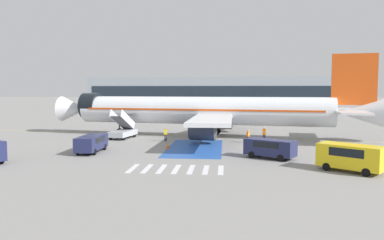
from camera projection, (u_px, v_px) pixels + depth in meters
name	position (u px, v px, depth m)	size (l,w,h in m)	color
ground_plane	(215.00, 138.00, 50.52)	(600.00, 600.00, 0.00)	gray
apron_leadline_yellow	(201.00, 137.00, 51.62)	(0.20, 78.92, 0.01)	gold
apron_stand_patch_blue	(195.00, 148.00, 41.39)	(5.96, 13.26, 0.01)	#2856A8
apron_walkway_bar_0	(133.00, 168.00, 30.59)	(0.44, 3.60, 0.01)	silver
apron_walkway_bar_1	(147.00, 169.00, 30.49)	(0.44, 3.60, 0.01)	silver
apron_walkway_bar_2	(162.00, 169.00, 30.38)	(0.44, 3.60, 0.01)	silver
apron_walkway_bar_3	(176.00, 169.00, 30.27)	(0.44, 3.60, 0.01)	silver
apron_walkway_bar_4	(191.00, 169.00, 30.17)	(0.44, 3.60, 0.01)	silver
apron_walkway_bar_5	(206.00, 170.00, 30.06)	(0.44, 3.60, 0.01)	silver
apron_walkway_bar_6	(221.00, 170.00, 29.96)	(0.44, 3.60, 0.01)	silver
airliner	(205.00, 111.00, 51.18)	(44.79, 31.01, 10.90)	silver
boarding_stairs_forward	(123.00, 131.00, 49.64)	(2.95, 5.47, 3.96)	#ADB2BA
fuel_tanker	(246.00, 116.00, 70.60)	(10.25, 4.08, 3.22)	#38383D
service_van_1	(270.00, 147.00, 34.93)	(4.92, 3.99, 1.79)	#1E234C
service_van_2	(92.00, 142.00, 38.42)	(1.95, 5.19, 1.73)	#1E234C
service_van_3	(351.00, 156.00, 29.23)	(5.04, 4.56, 2.14)	yellow
baggage_cart	(276.00, 145.00, 42.08)	(2.46, 2.99, 0.87)	gray
ground_crew_0	(248.00, 135.00, 45.41)	(0.43, 0.48, 1.59)	#191E38
ground_crew_1	(166.00, 133.00, 46.87)	(0.46, 0.30, 1.72)	#2D2D33
ground_crew_2	(264.00, 133.00, 46.16)	(0.47, 0.33, 1.86)	#191E38
traffic_cone_0	(168.00, 146.00, 41.18)	(0.51, 0.51, 0.57)	orange
terminal_building	(210.00, 93.00, 134.84)	(86.93, 12.10, 10.85)	#89939E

